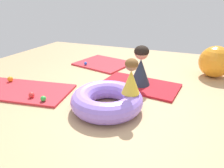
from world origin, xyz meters
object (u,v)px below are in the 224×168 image
object	(u,v)px
play_ball_red	(32,95)
exercise_ball_large	(215,62)
play_ball_orange	(10,79)
adult_seated	(141,66)
play_ball_blue	(86,63)
play_ball_green	(43,99)
child_in_yellow	(131,77)
inflatable_cushion	(107,100)

from	to	relation	value
play_ball_red	exercise_ball_large	distance (m)	3.63
play_ball_orange	exercise_ball_large	distance (m)	4.15
play_ball_orange	adult_seated	bearing A→B (deg)	19.43
play_ball_blue	exercise_ball_large	xyz separation A→B (m)	(2.84, 0.43, 0.25)
adult_seated	play_ball_red	world-z (taller)	adult_seated
play_ball_red	play_ball_orange	world-z (taller)	play_ball_orange
adult_seated	play_ball_orange	world-z (taller)	adult_seated
play_ball_green	play_ball_blue	distance (m)	1.94
adult_seated	play_ball_red	bearing A→B (deg)	98.58
child_in_yellow	play_ball_blue	world-z (taller)	child_in_yellow
play_ball_red	exercise_ball_large	xyz separation A→B (m)	(2.79, 2.31, 0.24)
child_in_yellow	play_ball_red	distance (m)	1.68
adult_seated	play_ball_blue	xyz separation A→B (m)	(-1.54, 0.67, -0.32)
inflatable_cushion	child_in_yellow	size ratio (longest dim) A/B	2.12
play_ball_blue	play_ball_orange	world-z (taller)	play_ball_orange
play_ball_blue	exercise_ball_large	bearing A→B (deg)	8.53
play_ball_red	play_ball_green	bearing A→B (deg)	-6.93
adult_seated	play_ball_blue	distance (m)	1.71
play_ball_green	exercise_ball_large	xyz separation A→B (m)	(2.53, 2.34, 0.24)
child_in_yellow	play_ball_red	size ratio (longest dim) A/B	5.39
play_ball_orange	play_ball_red	bearing A→B (deg)	-23.48
inflatable_cushion	play_ball_blue	world-z (taller)	inflatable_cushion
child_in_yellow	inflatable_cushion	bearing A→B (deg)	164.35
inflatable_cushion	play_ball_blue	bearing A→B (deg)	127.71
inflatable_cushion	play_ball_orange	distance (m)	2.15
play_ball_green	play_ball_blue	world-z (taller)	play_ball_green
adult_seated	play_ball_green	distance (m)	1.78
play_ball_green	play_ball_orange	xyz separation A→B (m)	(-1.14, 0.41, 0.01)
adult_seated	child_in_yellow	bearing A→B (deg)	155.85
child_in_yellow	adult_seated	bearing A→B (deg)	69.71
play_ball_blue	inflatable_cushion	bearing A→B (deg)	-52.29
child_in_yellow	play_ball_red	world-z (taller)	child_in_yellow
adult_seated	play_ball_red	distance (m)	1.95
play_ball_green	play_ball_orange	world-z (taller)	play_ball_orange
play_ball_orange	play_ball_blue	bearing A→B (deg)	61.20
inflatable_cushion	play_ball_green	xyz separation A→B (m)	(-0.99, -0.22, -0.06)
play_ball_red	exercise_ball_large	world-z (taller)	exercise_ball_large
inflatable_cushion	play_ball_green	bearing A→B (deg)	-167.49
child_in_yellow	play_ball_green	size ratio (longest dim) A/B	5.57
play_ball_green	child_in_yellow	bearing A→B (deg)	12.16
play_ball_red	adult_seated	bearing A→B (deg)	39.22
adult_seated	play_ball_blue	bearing A→B (deg)	35.89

